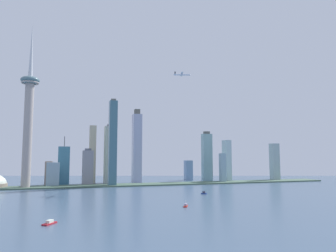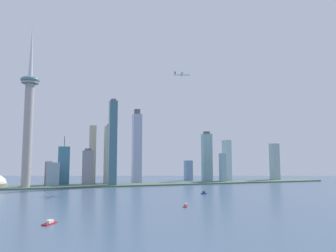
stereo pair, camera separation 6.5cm
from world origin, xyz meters
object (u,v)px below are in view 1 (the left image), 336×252
object	(u,v)px
skyscraper_7	(227,161)
airplane	(182,75)
boat_2	(50,223)
boat_1	(204,193)
boat_3	(186,205)
skyscraper_0	(88,167)
skyscraper_8	(275,162)
observation_tower	(29,113)
skyscraper_10	(49,173)
skyscraper_12	(113,143)
skyscraper_2	(223,168)
skyscraper_3	(92,154)
skyscraper_9	(188,170)
skyscraper_4	(207,157)
skyscraper_11	(137,147)
skyscraper_5	(53,174)
skyscraper_6	(110,154)
skyscraper_1	(64,165)

from	to	relation	value
skyscraper_7	airplane	xyz separation A→B (m)	(-156.62, -105.51, 177.09)
skyscraper_7	boat_2	xyz separation A→B (m)	(-389.30, -393.51, -49.08)
boat_1	boat_3	size ratio (longest dim) A/B	0.60
skyscraper_0	airplane	distance (m)	279.36
skyscraper_8	observation_tower	bearing A→B (deg)	-176.99
skyscraper_10	boat_2	distance (m)	430.31
observation_tower	skyscraper_12	distance (m)	171.72
skyscraper_2	airplane	xyz separation A→B (m)	(-128.77, -75.61, 193.48)
skyscraper_3	skyscraper_9	size ratio (longest dim) A/B	2.59
observation_tower	skyscraper_0	world-z (taller)	observation_tower
skyscraper_8	boat_1	bearing A→B (deg)	-143.90
skyscraper_12	skyscraper_9	bearing A→B (deg)	27.32
skyscraper_0	skyscraper_4	distance (m)	294.83
skyscraper_9	skyscraper_11	xyz separation A→B (m)	(-145.59, -42.79, 56.55)
skyscraper_4	skyscraper_11	bearing A→B (deg)	-178.69
skyscraper_5	skyscraper_12	size ratio (longest dim) A/B	0.27
skyscraper_2	skyscraper_5	distance (m)	374.42
skyscraper_3	boat_3	world-z (taller)	skyscraper_3
skyscraper_5	skyscraper_11	size ratio (longest dim) A/B	0.28
skyscraper_7	skyscraper_11	world-z (taller)	skyscraper_11
skyscraper_12	skyscraper_6	bearing A→B (deg)	85.49
skyscraper_12	boat_1	distance (m)	237.14
skyscraper_8	boat_2	world-z (taller)	skyscraper_8
skyscraper_3	airplane	xyz separation A→B (m)	(164.37, -143.86, 162.06)
skyscraper_8	boat_1	xyz separation A→B (m)	(-296.94, -216.57, -45.37)
skyscraper_8	skyscraper_10	xyz separation A→B (m)	(-544.17, 45.79, -21.91)
skyscraper_5	airplane	size ratio (longest dim) A/B	1.44
observation_tower	boat_1	size ratio (longest dim) A/B	37.14
boat_2	boat_3	xyz separation A→B (m)	(149.73, 55.91, 0.02)
observation_tower	skyscraper_6	xyz separation A→B (m)	(168.96, 82.35, -78.63)
skyscraper_6	skyscraper_12	world-z (taller)	skyscraper_12
skyscraper_2	skyscraper_10	xyz separation A→B (m)	(-384.98, 65.40, -9.00)
airplane	skyscraper_1	bearing A→B (deg)	165.86
skyscraper_6	skyscraper_9	distance (m)	209.88
skyscraper_0	skyscraper_2	distance (m)	306.73
skyscraper_2	skyscraper_7	size ratio (longest dim) A/B	0.68
skyscraper_8	skyscraper_10	world-z (taller)	skyscraper_8
skyscraper_10	skyscraper_3	bearing A→B (deg)	1.77
skyscraper_3	skyscraper_9	distance (m)	249.98
skyscraper_2	airplane	size ratio (longest dim) A/B	2.03
skyscraper_5	airplane	xyz separation A→B (m)	(245.20, -91.11, 203.34)
boat_2	skyscraper_6	bearing A→B (deg)	19.58
skyscraper_7	skyscraper_12	xyz separation A→B (m)	(-286.87, -42.63, 38.26)
skyscraper_7	skyscraper_12	distance (m)	292.53
skyscraper_8	boat_1	size ratio (longest dim) A/B	10.78
observation_tower	boat_2	xyz separation A→B (m)	(59.90, -352.66, -143.32)
skyscraper_0	boat_3	distance (m)	349.97
skyscraper_0	boat_3	size ratio (longest dim) A/B	5.36
skyscraper_9	boat_3	xyz separation A→B (m)	(-163.72, -403.98, -23.94)
skyscraper_11	observation_tower	bearing A→B (deg)	-164.20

